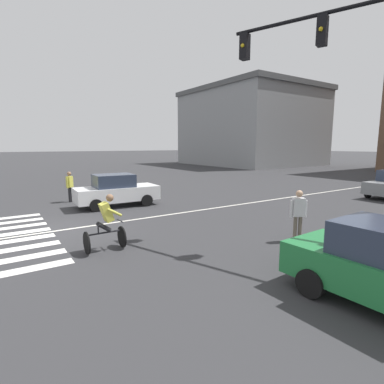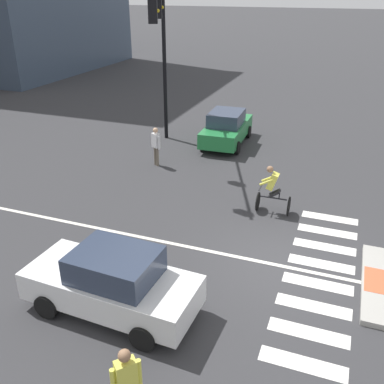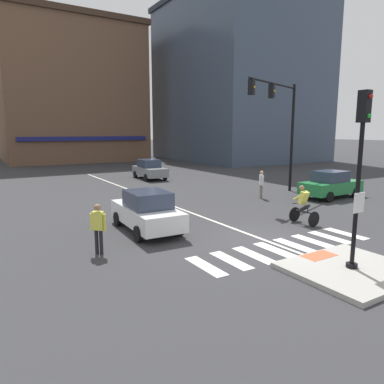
% 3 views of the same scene
% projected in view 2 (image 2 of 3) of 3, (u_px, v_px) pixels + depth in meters
% --- Properties ---
extents(ground_plane, '(300.00, 300.00, 0.00)m').
position_uv_depth(ground_plane, '(280.00, 266.00, 12.06)').
color(ground_plane, '#333335').
extents(tactile_pad_front, '(1.10, 0.60, 0.01)m').
position_uv_depth(tactile_pad_front, '(377.00, 280.00, 11.21)').
color(tactile_pad_front, '#DB5B38').
rests_on(tactile_pad_front, traffic_island).
extents(crosswalk_stripe_a, '(0.44, 1.80, 0.01)m').
position_uv_depth(crosswalk_stripe_a, '(303.00, 364.00, 8.93)').
color(crosswalk_stripe_a, silver).
rests_on(crosswalk_stripe_a, ground).
extents(crosswalk_stripe_b, '(0.44, 1.80, 0.01)m').
position_uv_depth(crosswalk_stripe_b, '(309.00, 333.00, 9.73)').
color(crosswalk_stripe_b, silver).
rests_on(crosswalk_stripe_b, ground).
extents(crosswalk_stripe_c, '(0.44, 1.80, 0.01)m').
position_uv_depth(crosswalk_stripe_c, '(313.00, 306.00, 10.52)').
color(crosswalk_stripe_c, silver).
rests_on(crosswalk_stripe_c, ground).
extents(crosswalk_stripe_d, '(0.44, 1.80, 0.01)m').
position_uv_depth(crosswalk_stripe_d, '(318.00, 284.00, 11.32)').
color(crosswalk_stripe_d, silver).
rests_on(crosswalk_stripe_d, ground).
extents(crosswalk_stripe_e, '(0.44, 1.80, 0.01)m').
position_uv_depth(crosswalk_stripe_e, '(321.00, 264.00, 12.12)').
color(crosswalk_stripe_e, silver).
rests_on(crosswalk_stripe_e, ground).
extents(crosswalk_stripe_f, '(0.44, 1.80, 0.01)m').
position_uv_depth(crosswalk_stripe_f, '(324.00, 247.00, 12.91)').
color(crosswalk_stripe_f, silver).
rests_on(crosswalk_stripe_f, ground).
extents(crosswalk_stripe_g, '(0.44, 1.80, 0.01)m').
position_uv_depth(crosswalk_stripe_g, '(327.00, 231.00, 13.71)').
color(crosswalk_stripe_g, silver).
rests_on(crosswalk_stripe_g, ground).
extents(crosswalk_stripe_h, '(0.44, 1.80, 0.01)m').
position_uv_depth(crosswalk_stripe_h, '(330.00, 218.00, 14.51)').
color(crosswalk_stripe_h, silver).
rests_on(crosswalk_stripe_h, ground).
extents(traffic_light_mast, '(5.69, 2.31, 6.97)m').
position_uv_depth(traffic_light_mast, '(161.00, 42.00, 18.35)').
color(traffic_light_mast, black).
rests_on(traffic_light_mast, ground).
extents(car_white_westbound_near, '(1.98, 4.17, 1.64)m').
position_uv_depth(car_white_westbound_near, '(113.00, 282.00, 10.08)').
color(car_white_westbound_near, white).
rests_on(car_white_westbound_near, ground).
extents(car_green_cross_right, '(4.17, 1.97, 1.64)m').
position_uv_depth(car_green_cross_right, '(227.00, 128.00, 20.92)').
color(car_green_cross_right, '#237A3D').
rests_on(car_green_cross_right, ground).
extents(cyclist, '(0.67, 1.10, 1.68)m').
position_uv_depth(cyclist, '(272.00, 189.00, 14.52)').
color(cyclist, black).
rests_on(cyclist, ground).
extents(pedestrian_at_curb_left, '(0.43, 0.41, 1.67)m').
position_uv_depth(pedestrian_at_curb_left, '(127.00, 381.00, 7.36)').
color(pedestrian_at_curb_left, black).
rests_on(pedestrian_at_curb_left, ground).
extents(pedestrian_waiting_far_side, '(0.38, 0.48, 1.67)m').
position_uv_depth(pedestrian_waiting_far_side, '(156.00, 143.00, 18.34)').
color(pedestrian_waiting_far_side, '#6B6051').
rests_on(pedestrian_waiting_far_side, ground).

